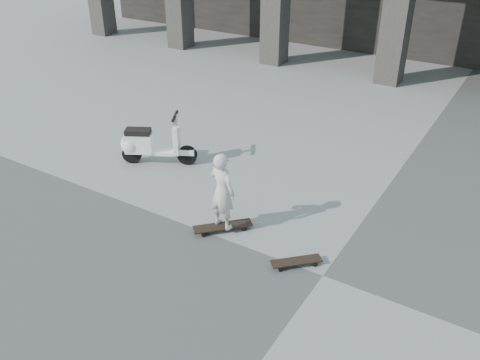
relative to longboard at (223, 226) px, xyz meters
The scene contains 5 objects.
ground 1.75m from the longboard, ahead, with size 90.00×90.00×0.00m, color #494947.
longboard is the anchor object (origin of this frame).
skateboard_spare 1.35m from the longboard, ahead, with size 0.64×0.63×0.08m.
child 0.63m from the longboard, ahead, with size 0.45×0.29×1.22m, color beige.
scooter 2.75m from the longboard, 155.66° to the left, with size 1.32×0.83×1.01m.
Camera 1 is at (1.86, -5.15, 4.49)m, focal length 38.00 mm.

